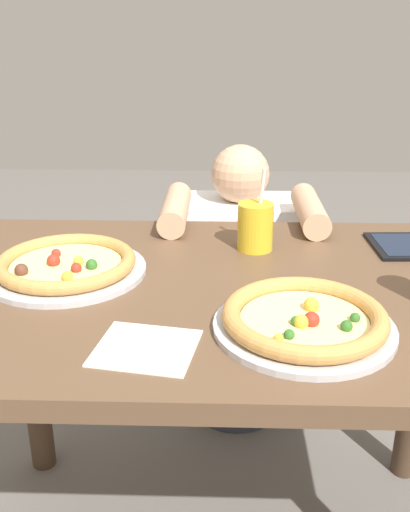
{
  "coord_description": "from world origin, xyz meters",
  "views": [
    {
      "loc": [
        -0.01,
        -1.07,
        1.25
      ],
      "look_at": [
        -0.04,
        0.08,
        0.78
      ],
      "focal_mm": 40.81,
      "sensor_mm": 36.0,
      "label": 1
    }
  ],
  "objects": [
    {
      "name": "paper_napkin",
      "position": [
        -0.13,
        -0.25,
        0.75
      ],
      "size": [
        0.18,
        0.17,
        0.0
      ],
      "primitive_type": "cube",
      "rotation": [
        0.0,
        0.0,
        -0.17
      ],
      "color": "white",
      "rests_on": "dining_table"
    },
    {
      "name": "pizza_near",
      "position": [
        0.13,
        -0.18,
        0.77
      ],
      "size": [
        0.31,
        0.31,
        0.04
      ],
      "color": "#B7B7BC",
      "rests_on": "dining_table"
    },
    {
      "name": "dining_table",
      "position": [
        0.0,
        0.0,
        0.63
      ],
      "size": [
        1.24,
        0.79,
        0.75
      ],
      "color": "brown",
      "rests_on": "ground"
    },
    {
      "name": "pizza_far",
      "position": [
        -0.33,
        0.04,
        0.77
      ],
      "size": [
        0.33,
        0.33,
        0.04
      ],
      "color": "#B7B7BC",
      "rests_on": "dining_table"
    },
    {
      "name": "diner_seated",
      "position": [
        0.04,
        0.61,
        0.41
      ],
      "size": [
        0.42,
        0.53,
        0.91
      ],
      "color": "#333847",
      "rests_on": "ground"
    },
    {
      "name": "drink_cup_colored",
      "position": [
        0.07,
        0.2,
        0.81
      ],
      "size": [
        0.08,
        0.08,
        0.19
      ],
      "color": "gold",
      "rests_on": "dining_table"
    }
  ]
}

